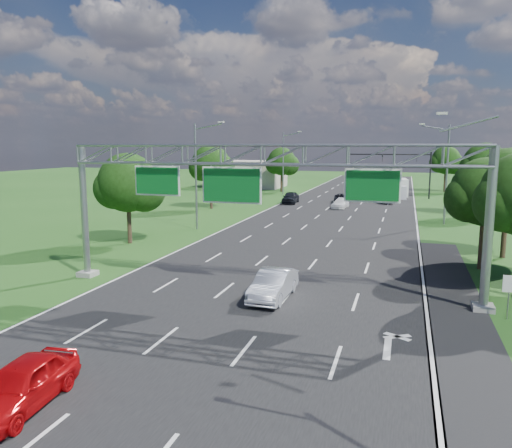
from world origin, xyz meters
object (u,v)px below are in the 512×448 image
at_px(sign_gantry, 264,166).
at_px(silver_sedan, 273,285).
at_px(traffic_signal, 406,164).
at_px(red_coupe, 22,384).
at_px(box_truck, 399,189).
at_px(regulatory_sign, 509,288).

xyz_separation_m(sign_gantry, silver_sedan, (0.84, -1.11, -6.13)).
bearing_deg(sign_gantry, traffic_signal, 82.32).
xyz_separation_m(red_coupe, box_truck, (10.08, 68.42, 0.61)).
distance_m(silver_sedan, box_truck, 55.81).
relative_size(sign_gantry, silver_sedan, 5.11).
distance_m(regulatory_sign, silver_sedan, 11.25).
height_order(regulatory_sign, box_truck, box_truck).
relative_size(silver_sedan, box_truck, 0.60).
bearing_deg(box_truck, silver_sedan, -102.14).
relative_size(sign_gantry, traffic_signal, 1.92).
bearing_deg(traffic_signal, box_truck, 120.23).
height_order(sign_gantry, silver_sedan, sign_gantry).
xyz_separation_m(regulatory_sign, silver_sedan, (-11.23, -0.09, -0.75)).
distance_m(sign_gantry, box_truck, 55.07).
distance_m(regulatory_sign, traffic_signal, 54.37).
height_order(red_coupe, silver_sedan, silver_sedan).
bearing_deg(silver_sedan, box_truck, 86.46).
relative_size(red_coupe, silver_sedan, 0.94).
bearing_deg(silver_sedan, traffic_signal, 85.45).
distance_m(traffic_signal, silver_sedan, 54.66).
bearing_deg(traffic_signal, regulatory_sign, -84.80).
xyz_separation_m(sign_gantry, box_truck, (6.32, 54.42, -5.54)).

